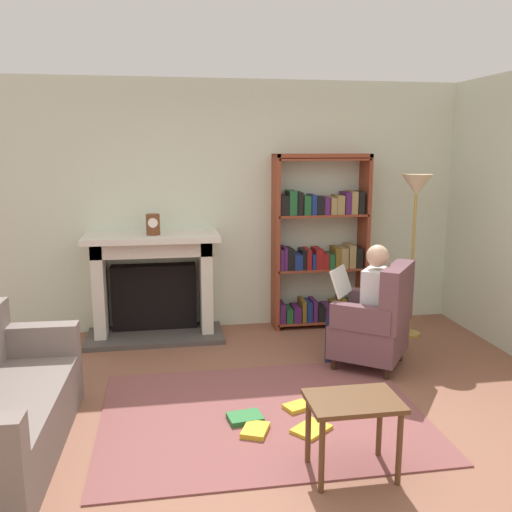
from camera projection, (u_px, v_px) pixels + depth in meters
ground at (270, 436)px, 3.88m from camera, size 14.00×14.00×0.00m
back_wall at (227, 206)px, 6.09m from camera, size 5.60×0.10×2.70m
area_rug at (263, 415)px, 4.17m from camera, size 2.40×1.80×0.01m
fireplace at (154, 282)px, 5.86m from camera, size 1.42×0.64×1.11m
mantel_clock at (153, 224)px, 5.65m from camera, size 0.14×0.14×0.21m
bookshelf at (320, 245)px, 6.13m from camera, size 1.05×0.32×1.92m
armchair_reading at (376, 322)px, 5.03m from camera, size 0.88×0.88×0.97m
seated_reader at (365, 300)px, 5.04m from camera, size 0.59×0.56×1.14m
side_table at (353, 411)px, 3.35m from camera, size 0.56×0.39×0.50m
scattered_books at (273, 422)px, 4.02m from camera, size 0.74×0.61×0.04m
floor_lamp at (416, 200)px, 5.68m from camera, size 0.32×0.32×1.72m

